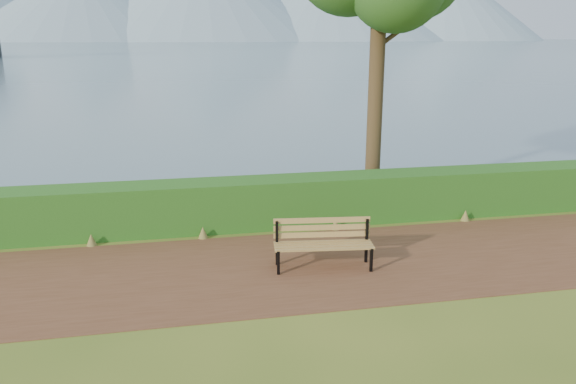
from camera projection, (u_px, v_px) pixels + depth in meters
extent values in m
plane|color=#435D1A|center=(276.00, 276.00, 9.33)|extent=(140.00, 140.00, 0.00)
cube|color=#58321E|center=(273.00, 269.00, 9.61)|extent=(40.00, 3.40, 0.01)
cube|color=#1F4F16|center=(254.00, 203.00, 11.65)|extent=(32.00, 0.85, 1.00)
cube|color=#45606F|center=(177.00, 44.00, 254.94)|extent=(700.00, 510.00, 0.00)
cone|color=gray|center=(80.00, 3.00, 364.83)|extent=(160.00, 160.00, 48.00)
cone|color=gray|center=(330.00, 4.00, 400.94)|extent=(170.00, 170.00, 50.00)
cone|color=gray|center=(441.00, 1.00, 426.06)|extent=(150.00, 150.00, 58.00)
cone|color=gray|center=(160.00, 16.00, 408.96)|extent=(120.00, 120.00, 35.00)
cone|color=gray|center=(372.00, 13.00, 433.35)|extent=(130.00, 130.00, 40.00)
cube|color=black|center=(278.00, 263.00, 9.32)|extent=(0.05, 0.06, 0.42)
cube|color=black|center=(277.00, 243.00, 9.67)|extent=(0.05, 0.06, 0.80)
cube|color=black|center=(278.00, 248.00, 9.47)|extent=(0.10, 0.49, 0.05)
cube|color=black|center=(371.00, 260.00, 9.44)|extent=(0.05, 0.06, 0.42)
cube|color=black|center=(366.00, 241.00, 9.78)|extent=(0.05, 0.06, 0.80)
cube|color=black|center=(369.00, 246.00, 9.59)|extent=(0.10, 0.49, 0.05)
cube|color=olive|center=(325.00, 249.00, 9.35)|extent=(1.68, 0.28, 0.03)
cube|color=olive|center=(324.00, 247.00, 9.47)|extent=(1.68, 0.28, 0.03)
cube|color=olive|center=(323.00, 244.00, 9.58)|extent=(1.68, 0.28, 0.03)
cube|color=olive|center=(322.00, 242.00, 9.69)|extent=(1.68, 0.28, 0.03)
cube|color=olive|center=(322.00, 235.00, 9.72)|extent=(1.67, 0.24, 0.10)
cube|color=olive|center=(322.00, 227.00, 9.68)|extent=(1.67, 0.24, 0.10)
cube|color=olive|center=(322.00, 220.00, 9.65)|extent=(1.67, 0.24, 0.10)
cylinder|color=#3D2819|center=(377.00, 66.00, 12.79)|extent=(0.35, 0.35, 6.36)
cylinder|color=#3D2819|center=(395.00, 34.00, 12.67)|extent=(0.93, 0.11, 0.69)
cylinder|color=#3D2819|center=(363.00, 14.00, 12.49)|extent=(0.72, 0.33, 0.64)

